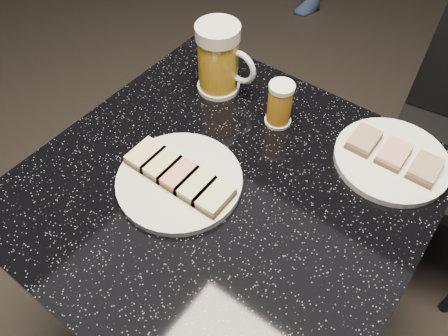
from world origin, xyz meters
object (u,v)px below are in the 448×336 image
at_px(beer_mug, 219,59).
at_px(beer_tumbler, 280,104).
at_px(plate_small, 391,160).
at_px(table, 224,249).
at_px(plate_large, 179,181).

relative_size(beer_mug, beer_tumbler, 1.61).
relative_size(plate_small, beer_tumbler, 2.24).
bearing_deg(table, plate_small, 46.69).
relative_size(table, beer_mug, 4.75).
bearing_deg(beer_mug, table, -51.15).
bearing_deg(plate_large, beer_tumbler, 76.74).
height_order(plate_large, beer_tumbler, beer_tumbler).
bearing_deg(plate_large, table, 33.55).
bearing_deg(plate_large, beer_mug, 111.74).
xyz_separation_m(plate_small, table, (-0.23, -0.24, -0.25)).
xyz_separation_m(plate_large, table, (0.07, 0.05, -0.25)).
bearing_deg(plate_small, table, -133.31).
height_order(table, beer_tumbler, beer_tumbler).
height_order(plate_small, beer_mug, beer_mug).
xyz_separation_m(plate_large, plate_small, (0.29, 0.28, 0.00)).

